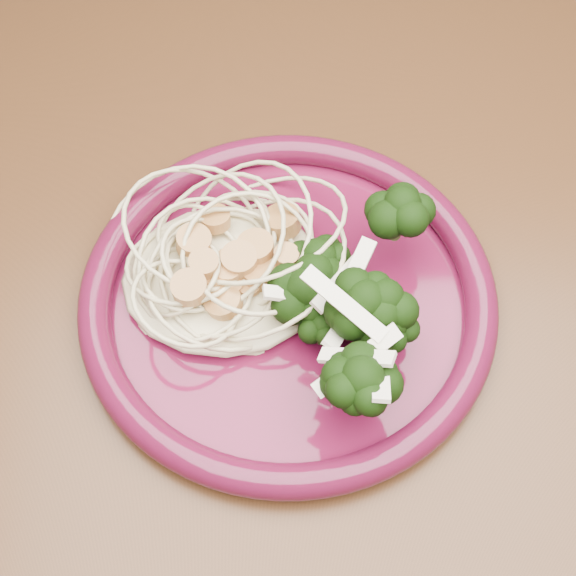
{
  "coord_description": "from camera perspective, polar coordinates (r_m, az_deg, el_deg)",
  "views": [
    {
      "loc": [
        -0.09,
        -0.27,
        1.2
      ],
      "look_at": [
        -0.07,
        -0.0,
        0.77
      ],
      "focal_mm": 50.0,
      "sensor_mm": 36.0,
      "label": 1
    }
  ],
  "objects": [
    {
      "name": "dining_table",
      "position": [
        0.62,
        6.92,
        -5.4
      ],
      "size": [
        1.2,
        0.8,
        0.75
      ],
      "color": "#472814",
      "rests_on": "ground"
    },
    {
      "name": "dinner_plate",
      "position": [
        0.52,
        0.0,
        -0.59
      ],
      "size": [
        0.35,
        0.35,
        0.02
      ],
      "rotation": [
        0.0,
        0.0,
        -0.36
      ],
      "color": "#530C27",
      "rests_on": "dining_table"
    },
    {
      "name": "spaghetti_pile",
      "position": [
        0.52,
        -4.53,
        1.32
      ],
      "size": [
        0.17,
        0.16,
        0.03
      ],
      "primitive_type": "ellipsoid",
      "rotation": [
        0.0,
        0.0,
        -0.36
      ],
      "color": "beige",
      "rests_on": "dinner_plate"
    },
    {
      "name": "scallop_cluster",
      "position": [
        0.49,
        -4.8,
        3.57
      ],
      "size": [
        0.15,
        0.15,
        0.04
      ],
      "primitive_type": null,
      "rotation": [
        0.0,
        0.0,
        -0.36
      ],
      "color": "#C58A48",
      "rests_on": "spaghetti_pile"
    },
    {
      "name": "broccoli_pile",
      "position": [
        0.5,
        5.78,
        -0.99
      ],
      "size": [
        0.13,
        0.16,
        0.05
      ],
      "primitive_type": "ellipsoid",
      "rotation": [
        0.0,
        0.0,
        -0.36
      ],
      "color": "black",
      "rests_on": "dinner_plate"
    },
    {
      "name": "onion_garnish",
      "position": [
        0.47,
        6.09,
        0.89
      ],
      "size": [
        0.09,
        0.1,
        0.05
      ],
      "primitive_type": null,
      "rotation": [
        0.0,
        0.0,
        -0.36
      ],
      "color": "#F0E7CE",
      "rests_on": "broccoli_pile"
    }
  ]
}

